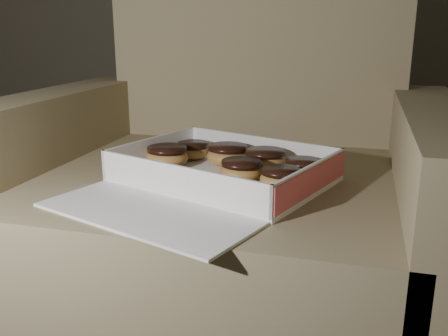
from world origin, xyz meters
name	(u,v)px	position (x,y,z in m)	size (l,w,h in m)	color
armchair	(229,218)	(0.95, 0.79, 0.32)	(0.98, 0.83, 1.03)	#8D805A
bakery_box	(213,180)	(0.96, 0.61, 0.47)	(0.52, 0.56, 0.07)	white
donut_a	(304,169)	(1.13, 0.68, 0.49)	(0.08, 0.08, 0.04)	#BC8E41
donut_b	(265,160)	(1.04, 0.72, 0.49)	(0.09, 0.09, 0.05)	#BC8E41
donut_c	(281,178)	(1.10, 0.61, 0.49)	(0.08, 0.08, 0.04)	#BC8E41
donut_d	(241,170)	(1.01, 0.64, 0.49)	(0.09, 0.09, 0.04)	#BC8E41
donut_e	(167,156)	(0.83, 0.69, 0.49)	(0.09, 0.09, 0.05)	#BC8E41
donut_f	(228,155)	(0.96, 0.74, 0.49)	(0.09, 0.09, 0.05)	#BC8E41
donut_g	(193,150)	(0.87, 0.78, 0.49)	(0.08, 0.08, 0.04)	#BC8E41
crumb_a	(188,171)	(0.89, 0.67, 0.47)	(0.01, 0.01, 0.00)	black
crumb_b	(185,187)	(0.92, 0.57, 0.47)	(0.01, 0.01, 0.00)	black
crumb_c	(256,193)	(1.06, 0.57, 0.47)	(0.01, 0.01, 0.00)	black
crumb_d	(253,207)	(1.07, 0.49, 0.47)	(0.01, 0.01, 0.00)	black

